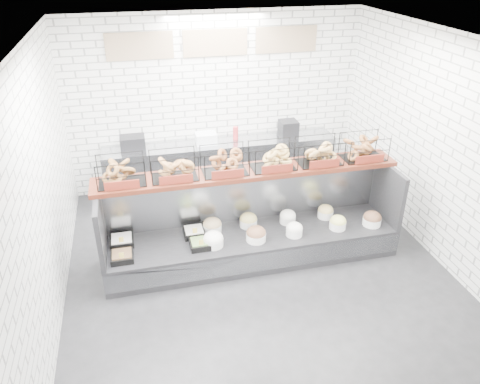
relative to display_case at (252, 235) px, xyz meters
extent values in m
plane|color=black|center=(-0.01, -0.34, -0.33)|extent=(5.50, 5.50, 0.00)
cube|color=white|center=(-0.01, 2.41, 1.17)|extent=(5.00, 0.02, 3.00)
cube|color=white|center=(-2.51, -0.34, 1.17)|extent=(0.02, 5.50, 3.00)
cube|color=white|center=(2.49, -0.34, 1.17)|extent=(0.02, 5.50, 3.00)
cube|color=white|center=(-0.01, -0.34, 2.67)|extent=(5.00, 5.50, 0.02)
cube|color=tan|center=(-1.21, 2.38, 2.17)|extent=(1.05, 0.03, 0.42)
cube|color=tan|center=(-0.01, 2.38, 2.17)|extent=(1.05, 0.03, 0.42)
cube|color=tan|center=(1.19, 2.38, 2.17)|extent=(1.05, 0.03, 0.42)
cube|color=black|center=(-0.01, -0.04, -0.13)|extent=(4.00, 0.90, 0.40)
cube|color=#93969B|center=(-0.01, -0.48, -0.11)|extent=(4.00, 0.03, 0.28)
cube|color=#93969B|center=(-0.01, 0.37, 0.47)|extent=(4.00, 0.08, 0.80)
cube|color=black|center=(-1.98, -0.04, 0.47)|extent=(0.06, 0.90, 0.80)
cube|color=black|center=(1.96, -0.04, 0.47)|extent=(0.06, 0.90, 0.80)
cube|color=black|center=(-1.75, -0.25, 0.11)|extent=(0.28, 0.28, 0.08)
cube|color=brown|center=(-1.75, -0.25, 0.15)|extent=(0.24, 0.24, 0.04)
cube|color=#F5D555|center=(-1.75, -0.34, 0.20)|extent=(0.06, 0.01, 0.08)
cube|color=black|center=(-1.75, 0.11, 0.11)|extent=(0.31, 0.31, 0.08)
cube|color=white|center=(-1.75, 0.11, 0.15)|extent=(0.26, 0.26, 0.04)
cube|color=#F5D555|center=(-1.75, 0.01, 0.20)|extent=(0.06, 0.01, 0.08)
cube|color=black|center=(-0.75, -0.20, 0.11)|extent=(0.27, 0.27, 0.08)
cube|color=olive|center=(-0.75, -0.20, 0.15)|extent=(0.23, 0.23, 0.04)
cube|color=#F5D555|center=(-0.75, -0.30, 0.20)|extent=(0.06, 0.01, 0.08)
cube|color=black|center=(-0.79, 0.09, 0.11)|extent=(0.28, 0.28, 0.08)
cube|color=white|center=(-0.79, 0.09, 0.15)|extent=(0.24, 0.24, 0.04)
cube|color=#F5D555|center=(-0.79, 0.00, 0.20)|extent=(0.06, 0.01, 0.08)
cylinder|color=white|center=(-0.58, -0.21, 0.13)|extent=(0.27, 0.27, 0.11)
ellipsoid|color=white|center=(-0.58, -0.21, 0.19)|extent=(0.26, 0.26, 0.18)
cylinder|color=white|center=(-0.53, 0.13, 0.13)|extent=(0.26, 0.26, 0.11)
ellipsoid|color=tan|center=(-0.53, 0.13, 0.19)|extent=(0.25, 0.25, 0.18)
cylinder|color=white|center=(0.00, -0.22, 0.13)|extent=(0.27, 0.27, 0.11)
ellipsoid|color=brown|center=(0.00, -0.22, 0.19)|extent=(0.26, 0.26, 0.18)
cylinder|color=white|center=(-0.01, 0.15, 0.13)|extent=(0.25, 0.25, 0.11)
ellipsoid|color=tan|center=(-0.01, 0.15, 0.19)|extent=(0.24, 0.24, 0.17)
cylinder|color=white|center=(0.53, -0.23, 0.13)|extent=(0.23, 0.23, 0.11)
ellipsoid|color=white|center=(0.53, -0.23, 0.19)|extent=(0.22, 0.22, 0.16)
cylinder|color=white|center=(0.55, 0.11, 0.13)|extent=(0.23, 0.23, 0.11)
ellipsoid|color=white|center=(0.55, 0.11, 0.19)|extent=(0.22, 0.22, 0.16)
cylinder|color=white|center=(1.18, -0.20, 0.13)|extent=(0.23, 0.23, 0.11)
ellipsoid|color=#D7D66E|center=(1.18, -0.20, 0.19)|extent=(0.23, 0.23, 0.16)
cylinder|color=white|center=(1.13, 0.12, 0.13)|extent=(0.22, 0.22, 0.11)
ellipsoid|color=#E0C572|center=(1.13, 0.12, 0.19)|extent=(0.22, 0.22, 0.15)
cylinder|color=white|center=(1.69, -0.23, 0.13)|extent=(0.26, 0.26, 0.11)
ellipsoid|color=brown|center=(1.69, -0.23, 0.19)|extent=(0.25, 0.25, 0.18)
cube|color=#3B140C|center=(-0.01, 0.18, 0.90)|extent=(4.10, 0.50, 0.06)
cube|color=black|center=(-1.65, 0.18, 1.10)|extent=(0.60, 0.38, 0.34)
cube|color=maroon|center=(-1.65, -0.02, 1.00)|extent=(0.42, 0.02, 0.11)
cube|color=black|center=(-0.99, 0.18, 1.10)|extent=(0.60, 0.38, 0.34)
cube|color=maroon|center=(-0.99, -0.02, 1.00)|extent=(0.42, 0.02, 0.11)
cube|color=black|center=(-0.33, 0.18, 1.10)|extent=(0.60, 0.38, 0.34)
cube|color=maroon|center=(-0.33, -0.02, 1.00)|extent=(0.42, 0.02, 0.11)
cube|color=black|center=(0.32, 0.18, 1.10)|extent=(0.60, 0.38, 0.34)
cube|color=maroon|center=(0.32, -0.02, 1.00)|extent=(0.42, 0.02, 0.11)
cube|color=black|center=(0.98, 0.18, 1.10)|extent=(0.60, 0.38, 0.34)
cube|color=maroon|center=(0.98, -0.02, 1.00)|extent=(0.42, 0.02, 0.11)
cube|color=black|center=(1.64, 0.18, 1.10)|extent=(0.60, 0.38, 0.34)
cube|color=maroon|center=(1.64, -0.02, 1.00)|extent=(0.42, 0.02, 0.11)
cube|color=#93969B|center=(-0.01, 2.09, 0.12)|extent=(4.00, 0.60, 0.90)
cube|color=black|center=(-1.48, 2.08, 0.69)|extent=(0.40, 0.30, 0.24)
cube|color=silver|center=(-0.26, 2.09, 0.66)|extent=(0.35, 0.28, 0.18)
cylinder|color=#B92E32|center=(0.27, 2.16, 0.68)|extent=(0.09, 0.09, 0.22)
cube|color=black|center=(1.19, 2.03, 0.72)|extent=(0.30, 0.30, 0.30)
camera|label=1|loc=(-1.43, -5.25, 3.61)|focal=35.00mm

